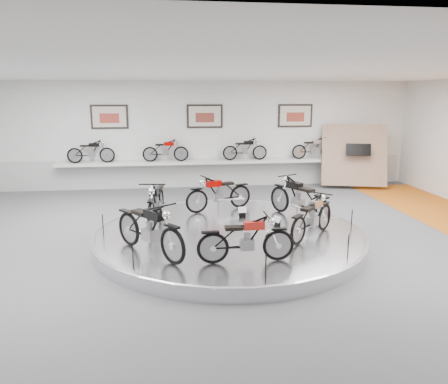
{
  "coord_description": "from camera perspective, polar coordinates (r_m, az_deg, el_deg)",
  "views": [
    {
      "loc": [
        -1.4,
        -9.6,
        3.49
      ],
      "look_at": [
        -0.09,
        0.6,
        1.19
      ],
      "focal_mm": 35.0,
      "sensor_mm": 36.0,
      "label": 1
    }
  ],
  "objects": [
    {
      "name": "display_platform",
      "position": [
        10.54,
        0.7,
        -5.88
      ],
      "size": [
        6.4,
        6.4,
        0.3
      ],
      "primitive_type": "cylinder",
      "color": "silver",
      "rests_on": "floor"
    },
    {
      "name": "shelf_bike_c",
      "position": [
        16.69,
        2.76,
        5.44
      ],
      "size": [
        1.22,
        0.43,
        0.73
      ],
      "primitive_type": null,
      "color": "black",
      "rests_on": "shelf"
    },
    {
      "name": "bike_a",
      "position": [
        11.59,
        9.74,
        -0.76
      ],
      "size": [
        1.43,
        1.97,
        1.1
      ],
      "primitive_type": null,
      "rotation": [
        0.0,
        0.0,
        2.04
      ],
      "color": "black",
      "rests_on": "display_platform"
    },
    {
      "name": "poster_left",
      "position": [
        16.71,
        -14.73,
        9.48
      ],
      "size": [
        1.35,
        0.06,
        0.88
      ],
      "primitive_type": "cube",
      "color": "beige",
      "rests_on": "wall_back"
    },
    {
      "name": "bike_f",
      "position": [
        10.11,
        11.45,
        -3.17
      ],
      "size": [
        1.58,
        1.59,
        0.97
      ],
      "primitive_type": null,
      "rotation": [
        0.0,
        0.0,
        7.07
      ],
      "color": "#A9A9AF",
      "rests_on": "display_platform"
    },
    {
      "name": "wall_back",
      "position": [
        16.73,
        -2.51,
        7.47
      ],
      "size": [
        16.0,
        0.0,
        16.0
      ],
      "primitive_type": "plane",
      "rotation": [
        1.57,
        0.0,
        0.0
      ],
      "color": "white",
      "rests_on": "floor"
    },
    {
      "name": "display_panel",
      "position": [
        17.34,
        16.62,
        4.64
      ],
      "size": [
        2.56,
        1.52,
        2.3
      ],
      "primitive_type": "cube",
      "rotation": [
        -0.35,
        0.0,
        -0.26
      ],
      "color": "tan",
      "rests_on": "floor"
    },
    {
      "name": "ceiling",
      "position": [
        9.72,
        1.02,
        15.6
      ],
      "size": [
        16.0,
        16.0,
        0.0
      ],
      "primitive_type": "plane",
      "rotation": [
        3.14,
        0.0,
        0.0
      ],
      "color": "white",
      "rests_on": "wall_back"
    },
    {
      "name": "bike_b",
      "position": [
        12.21,
        -0.66,
        -0.12
      ],
      "size": [
        1.81,
        1.15,
        1.01
      ],
      "primitive_type": null,
      "rotation": [
        0.0,
        0.0,
        3.49
      ],
      "color": "#9B0400",
      "rests_on": "display_platform"
    },
    {
      "name": "poster_right",
      "position": [
        17.29,
        9.29,
        9.81
      ],
      "size": [
        1.35,
        0.06,
        0.88
      ],
      "primitive_type": "cube",
      "color": "beige",
      "rests_on": "wall_back"
    },
    {
      "name": "dado_band",
      "position": [
        16.9,
        -2.46,
        2.56
      ],
      "size": [
        15.68,
        0.04,
        1.1
      ],
      "primitive_type": "cube",
      "color": "#BCBCBA",
      "rests_on": "floor"
    },
    {
      "name": "shelf",
      "position": [
        16.55,
        -2.39,
        3.93
      ],
      "size": [
        11.0,
        0.55,
        0.1
      ],
      "primitive_type": "cube",
      "color": "silver",
      "rests_on": "wall_back"
    },
    {
      "name": "bike_d",
      "position": [
        8.96,
        -9.74,
        -4.66
      ],
      "size": [
        1.69,
        1.93,
        1.12
      ],
      "primitive_type": null,
      "rotation": [
        0.0,
        0.0,
        5.36
      ],
      "color": "black",
      "rests_on": "display_platform"
    },
    {
      "name": "wall_front",
      "position": [
        3.31,
        19.37,
        -14.91
      ],
      "size": [
        16.0,
        0.0,
        16.0
      ],
      "primitive_type": "plane",
      "rotation": [
        -1.57,
        0.0,
        0.0
      ],
      "color": "white",
      "rests_on": "floor"
    },
    {
      "name": "bike_c",
      "position": [
        11.16,
        -8.88,
        -1.21
      ],
      "size": [
        0.91,
        1.96,
        1.11
      ],
      "primitive_type": null,
      "rotation": [
        0.0,
        0.0,
        4.58
      ],
      "color": "black",
      "rests_on": "display_platform"
    },
    {
      "name": "floor",
      "position": [
        10.31,
        0.94,
        -7.19
      ],
      "size": [
        16.0,
        16.0,
        0.0
      ],
      "primitive_type": "plane",
      "color": "#555557",
      "rests_on": "ground"
    },
    {
      "name": "bike_e",
      "position": [
        8.46,
        2.89,
        -6.14
      ],
      "size": [
        1.62,
        0.58,
        0.95
      ],
      "primitive_type": null,
      "rotation": [
        0.0,
        0.0,
        6.29
      ],
      "color": "red",
      "rests_on": "display_platform"
    },
    {
      "name": "shelf_bike_a",
      "position": [
        16.67,
        -16.99,
        4.89
      ],
      "size": [
        1.22,
        0.43,
        0.73
      ],
      "primitive_type": null,
      "color": "black",
      "rests_on": "shelf"
    },
    {
      "name": "shelf_bike_b",
      "position": [
        16.43,
        -7.64,
        5.23
      ],
      "size": [
        1.22,
        0.43,
        0.73
      ],
      "primitive_type": null,
      "color": "#9B0400",
      "rests_on": "shelf"
    },
    {
      "name": "shelf_bike_d",
      "position": [
        17.36,
        11.61,
        5.47
      ],
      "size": [
        1.22,
        0.43,
        0.73
      ],
      "primitive_type": null,
      "color": "#A9A9AF",
      "rests_on": "shelf"
    },
    {
      "name": "poster_center",
      "position": [
        16.64,
        -2.52,
        9.86
      ],
      "size": [
        1.35,
        0.06,
        0.88
      ],
      "primitive_type": "cube",
      "color": "beige",
      "rests_on": "wall_back"
    },
    {
      "name": "platform_rim",
      "position": [
        10.51,
        0.71,
        -5.26
      ],
      "size": [
        6.4,
        6.4,
        0.1
      ],
      "primitive_type": "torus",
      "color": "#B2B2BA",
      "rests_on": "display_platform"
    }
  ]
}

